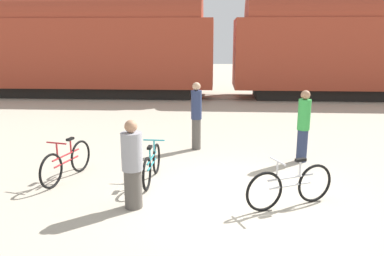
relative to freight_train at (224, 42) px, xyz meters
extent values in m
plane|color=#B2A893|center=(0.00, -12.76, -2.80)|extent=(80.00, 80.00, 0.00)
cube|color=black|center=(-7.46, 0.00, -2.52)|extent=(11.63, 2.25, 0.55)
cube|color=#9E3823|center=(-7.46, 0.00, -0.57)|extent=(13.85, 2.99, 3.36)
cylinder|color=#9E3823|center=(-7.46, 0.00, 1.12)|extent=(12.74, 2.85, 2.85)
cube|color=black|center=(7.46, 0.00, -2.52)|extent=(11.63, 2.25, 0.55)
cube|color=#9E3823|center=(7.46, 0.00, -0.57)|extent=(13.85, 2.99, 3.36)
cylinder|color=#9E3823|center=(7.46, 0.00, 1.12)|extent=(12.74, 2.85, 2.85)
cube|color=#4C4238|center=(0.00, -0.72, -2.79)|extent=(70.58, 0.07, 0.01)
cube|color=#4C4238|center=(0.00, 0.72, -2.79)|extent=(70.58, 0.07, 0.01)
torus|color=black|center=(-1.68, -11.50, -2.46)|extent=(0.08, 0.68, 0.67)
torus|color=black|center=(-1.72, -12.49, -2.46)|extent=(0.08, 0.68, 0.67)
cylinder|color=teal|center=(-1.70, -11.99, -2.29)|extent=(0.07, 0.87, 0.04)
cylinder|color=teal|center=(-1.70, -11.99, -2.43)|extent=(0.07, 0.79, 0.04)
cylinder|color=teal|center=(-1.71, -12.17, -2.15)|extent=(0.04, 0.04, 0.28)
cube|color=black|center=(-1.71, -12.17, -2.01)|extent=(0.09, 0.20, 0.05)
cylinder|color=teal|center=(-1.69, -11.72, -2.13)|extent=(0.04, 0.04, 0.31)
cylinder|color=teal|center=(-1.69, -11.72, -1.98)|extent=(0.46, 0.05, 0.03)
torus|color=black|center=(0.47, -13.29, -2.44)|extent=(0.68, 0.35, 0.72)
torus|color=black|center=(1.43, -12.84, -2.44)|extent=(0.68, 0.35, 0.72)
cylinder|color=silver|center=(0.95, -13.06, -2.25)|extent=(0.86, 0.43, 0.04)
cylinder|color=silver|center=(0.95, -13.06, -2.40)|extent=(0.79, 0.39, 0.04)
cylinder|color=silver|center=(1.12, -12.99, -2.10)|extent=(0.04, 0.04, 0.30)
cube|color=black|center=(1.12, -12.99, -1.95)|extent=(0.22, 0.16, 0.05)
cylinder|color=silver|center=(0.69, -13.19, -2.08)|extent=(0.04, 0.04, 0.34)
cylinder|color=silver|center=(0.69, -13.19, -1.91)|extent=(0.22, 0.43, 0.03)
torus|color=black|center=(-3.65, -12.49, -2.44)|extent=(0.22, 0.71, 0.72)
torus|color=black|center=(-3.41, -11.50, -2.44)|extent=(0.22, 0.71, 0.72)
cylinder|color=#A31E23|center=(-3.53, -12.00, -2.26)|extent=(0.25, 0.89, 0.04)
cylinder|color=#A31E23|center=(-3.53, -12.00, -2.41)|extent=(0.23, 0.81, 0.04)
cylinder|color=#A31E23|center=(-3.49, -11.82, -2.11)|extent=(0.04, 0.04, 0.30)
cube|color=black|center=(-3.49, -11.82, -1.96)|extent=(0.12, 0.21, 0.05)
cylinder|color=#A31E23|center=(-3.59, -12.27, -2.09)|extent=(0.04, 0.04, 0.33)
cylinder|color=#A31E23|center=(-3.59, -12.27, -1.92)|extent=(0.45, 0.14, 0.03)
cylinder|color=#514C47|center=(-1.82, -13.28, -2.45)|extent=(0.31, 0.31, 0.70)
cylinder|color=gray|center=(-1.82, -13.28, -1.76)|extent=(0.37, 0.37, 0.67)
sphere|color=#A37556|center=(-1.82, -13.28, -1.32)|extent=(0.22, 0.22, 0.22)
cylinder|color=#283351|center=(1.73, -10.46, -2.40)|extent=(0.25, 0.25, 0.80)
cylinder|color=green|center=(1.73, -10.46, -1.63)|extent=(0.30, 0.30, 0.74)
sphere|color=#A37556|center=(1.73, -10.46, -1.15)|extent=(0.22, 0.22, 0.22)
cylinder|color=#514C47|center=(-0.89, -9.56, -2.38)|extent=(0.24, 0.24, 0.84)
cylinder|color=navy|center=(-0.89, -9.56, -1.58)|extent=(0.28, 0.28, 0.77)
sphere|color=tan|center=(-0.89, -9.56, -1.08)|extent=(0.22, 0.22, 0.22)
camera|label=1|loc=(-0.40, -19.37, 0.11)|focal=35.00mm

